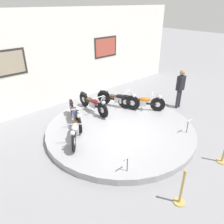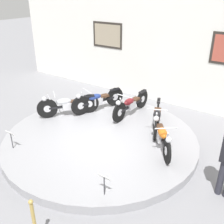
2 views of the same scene
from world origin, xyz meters
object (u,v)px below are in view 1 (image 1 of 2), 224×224
object	(u,v)px
motorcycle_silver	(75,129)
stanchion_post_right_of_entry	(224,153)
info_placard_front_left	(127,160)
motorcycle_blue	(75,114)
stanchion_post_left_of_entry	(181,192)
motorcycle_black	(119,99)
visitor_standing	(180,87)
info_placard_front_centre	(188,123)
motorcycle_orange	(143,102)
motorcycle_maroon	(93,103)

from	to	relation	value
motorcycle_silver	stanchion_post_right_of_entry	xyz separation A→B (m)	(2.79, -3.70, -0.26)
info_placard_front_left	stanchion_post_right_of_entry	distance (m)	3.00
motorcycle_blue	stanchion_post_left_of_entry	world-z (taller)	stanchion_post_left_of_entry
motorcycle_black	motorcycle_silver	bearing A→B (deg)	-162.58
info_placard_front_left	visitor_standing	distance (m)	5.16
stanchion_post_right_of_entry	info_placard_front_centre	bearing A→B (deg)	76.69
motorcycle_orange	visitor_standing	world-z (taller)	visitor_standing
motorcycle_maroon	stanchion_post_left_of_entry	size ratio (longest dim) A/B	1.95
info_placard_front_centre	stanchion_post_right_of_entry	xyz separation A→B (m)	(-0.34, -1.45, -0.24)
info_placard_front_left	motorcycle_silver	bearing A→B (deg)	94.47
motorcycle_blue	motorcycle_orange	size ratio (longest dim) A/B	1.19
visitor_standing	info_placard_front_left	bearing A→B (deg)	-161.67
info_placard_front_left	info_placard_front_centre	world-z (taller)	same
motorcycle_black	info_placard_front_left	xyz separation A→B (m)	(-2.58, -3.11, -0.02)
motorcycle_maroon	info_placard_front_centre	bearing A→B (deg)	-66.77
motorcycle_maroon	visitor_standing	xyz separation A→B (m)	(3.40, -1.84, 0.39)
info_placard_front_left	stanchion_post_left_of_entry	size ratio (longest dim) A/B	0.50
motorcycle_orange	info_placard_front_left	world-z (taller)	motorcycle_orange
visitor_standing	stanchion_post_right_of_entry	world-z (taller)	visitor_standing
visitor_standing	stanchion_post_left_of_entry	size ratio (longest dim) A/B	1.71
info_placard_front_left	info_placard_front_centre	bearing A→B (deg)	0.00
visitor_standing	motorcycle_black	bearing A→B (deg)	147.06
motorcycle_black	stanchion_post_right_of_entry	world-z (taller)	stanchion_post_right_of_entry
motorcycle_black	visitor_standing	world-z (taller)	visitor_standing
info_placard_front_centre	visitor_standing	xyz separation A→B (m)	(1.92, 1.62, 0.41)
motorcycle_silver	stanchion_post_left_of_entry	bearing A→B (deg)	-82.00
info_placard_front_centre	stanchion_post_right_of_entry	distance (m)	1.51
motorcycle_orange	stanchion_post_right_of_entry	size ratio (longest dim) A/B	1.56
motorcycle_orange	info_placard_front_left	distance (m)	3.85
motorcycle_maroon	info_placard_front_centre	world-z (taller)	motorcycle_maroon
stanchion_post_right_of_entry	visitor_standing	bearing A→B (deg)	53.60
motorcycle_silver	info_placard_front_left	distance (m)	2.25
motorcycle_blue	visitor_standing	xyz separation A→B (m)	(4.50, -1.49, 0.39)
motorcycle_black	motorcycle_blue	bearing A→B (deg)	179.98
motorcycle_blue	info_placard_front_centre	bearing A→B (deg)	-50.29
motorcycle_silver	stanchion_post_left_of_entry	distance (m)	3.74
motorcycle_orange	stanchion_post_right_of_entry	bearing A→B (deg)	-98.02
motorcycle_silver	motorcycle_blue	world-z (taller)	motorcycle_blue
stanchion_post_left_of_entry	stanchion_post_right_of_entry	bearing A→B (deg)	0.00
info_placard_front_centre	motorcycle_blue	bearing A→B (deg)	129.71
motorcycle_black	info_placard_front_centre	bearing A→B (deg)	-83.06
motorcycle_maroon	stanchion_post_right_of_entry	distance (m)	5.04
motorcycle_orange	info_placard_front_left	bearing A→B (deg)	-144.48
motorcycle_maroon	motorcycle_black	bearing A→B (deg)	-17.39
stanchion_post_left_of_entry	motorcycle_orange	bearing A→B (deg)	52.91
motorcycle_blue	stanchion_post_right_of_entry	size ratio (longest dim) A/B	1.85
motorcycle_silver	info_placard_front_centre	bearing A→B (deg)	-35.56
motorcycle_maroon	motorcycle_black	distance (m)	1.16
motorcycle_orange	stanchion_post_left_of_entry	distance (m)	4.64
motorcycle_orange	stanchion_post_right_of_entry	xyz separation A→B (m)	(-0.52, -3.69, -0.25)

